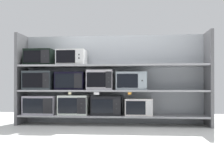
{
  "coord_description": "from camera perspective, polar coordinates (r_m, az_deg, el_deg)",
  "views": [
    {
      "loc": [
        0.41,
        -4.54,
        0.66
      ],
      "look_at": [
        0.0,
        0.0,
        0.7
      ],
      "focal_mm": 42.94,
      "sensor_mm": 36.0,
      "label": 1
    }
  ],
  "objects": [
    {
      "name": "microwave_4",
      "position": [
        4.84,
        -15.14,
        0.71
      ],
      "size": [
        0.49,
        0.44,
        0.32
      ],
      "color": "#2D3439",
      "rests_on": "shelf_1"
    },
    {
      "name": "microwave_6",
      "position": [
        4.58,
        -2.49,
        0.85
      ],
      "size": [
        0.44,
        0.4,
        0.34
      ],
      "color": "#B7B1B8",
      "rests_on": "shelf_1"
    },
    {
      "name": "back_panel",
      "position": [
        4.81,
        0.27,
        1.01
      ],
      "size": [
        3.35,
        0.04,
        1.57
      ],
      "primitive_type": "cube",
      "color": "#9EA3A8",
      "rests_on": "ground"
    },
    {
      "name": "microwave_0",
      "position": [
        4.84,
        -14.84,
        -4.35
      ],
      "size": [
        0.55,
        0.4,
        0.32
      ],
      "color": "#A29DAC",
      "rests_on": "shelf_0"
    },
    {
      "name": "microwave_1",
      "position": [
        4.67,
        -8.02,
        -4.42
      ],
      "size": [
        0.5,
        0.42,
        0.33
      ],
      "color": "silver",
      "rests_on": "shelf_0"
    },
    {
      "name": "upright_left",
      "position": [
        4.97,
        -18.75,
        0.98
      ],
      "size": [
        0.05,
        0.46,
        1.57
      ],
      "primitive_type": "cube",
      "color": "#5B5B5E",
      "rests_on": "ground"
    },
    {
      "name": "microwave_2",
      "position": [
        4.58,
        -1.1,
        -4.57
      ],
      "size": [
        0.5,
        0.41,
        0.32
      ],
      "color": "black",
      "rests_on": "shelf_0"
    },
    {
      "name": "price_tag_0",
      "position": [
        4.44,
        -8.96,
        -1.97
      ],
      "size": [
        0.05,
        0.0,
        0.04
      ],
      "primitive_type": "cube",
      "color": "beige"
    },
    {
      "name": "price_tag_1",
      "position": [
        4.36,
        -3.32,
        -2.03
      ],
      "size": [
        0.09,
        0.0,
        0.04
      ],
      "primitive_type": "cube",
      "color": "white"
    },
    {
      "name": "upright_right",
      "position": [
        4.7,
        19.89,
        1.08
      ],
      "size": [
        0.05,
        0.46,
        1.57
      ],
      "primitive_type": "cube",
      "color": "#5B5B5E",
      "rests_on": "ground"
    },
    {
      "name": "shelf_2",
      "position": [
        4.57,
        0.0,
        3.89
      ],
      "size": [
        3.15,
        0.46,
        0.03
      ],
      "primitive_type": "cube",
      "color": "#99999E"
    },
    {
      "name": "ground",
      "position": [
        3.63,
        -1.46,
        -11.09
      ],
      "size": [
        7.15,
        6.0,
        0.02
      ],
      "primitive_type": "cube",
      "color": "silver"
    },
    {
      "name": "microwave_5",
      "position": [
        4.68,
        -8.82,
        0.64
      ],
      "size": [
        0.49,
        0.33,
        0.31
      ],
      "color": "black",
      "rests_on": "shelf_1"
    },
    {
      "name": "shelf_0",
      "position": [
        4.59,
        0.0,
        -6.76
      ],
      "size": [
        3.15,
        0.46,
        0.03
      ],
      "primitive_type": "cube",
      "color": "#99999E",
      "rests_on": "ground"
    },
    {
      "name": "microwave_8",
      "position": [
        4.87,
        -15.19,
        5.47
      ],
      "size": [
        0.48,
        0.34,
        0.28
      ],
      "color": "black",
      "rests_on": "shelf_2"
    },
    {
      "name": "microwave_7",
      "position": [
        4.54,
        4.16,
        0.65
      ],
      "size": [
        0.51,
        0.34,
        0.3
      ],
      "color": "#98A5AD",
      "rests_on": "shelf_1"
    },
    {
      "name": "shelf_1",
      "position": [
        4.56,
        0.0,
        -1.45
      ],
      "size": [
        3.15,
        0.46,
        0.03
      ],
      "primitive_type": "cube",
      "color": "#99999E"
    },
    {
      "name": "microwave_9",
      "position": [
        4.7,
        -8.56,
        5.57
      ],
      "size": [
        0.48,
        0.38,
        0.26
      ],
      "color": "silver",
      "rests_on": "shelf_2"
    },
    {
      "name": "price_tag_2",
      "position": [
        4.31,
        3.78,
        -2.01
      ],
      "size": [
        0.06,
        0.0,
        0.04
      ],
      "primitive_type": "cube",
      "color": "orange"
    },
    {
      "name": "microwave_3",
      "position": [
        4.55,
        5.7,
        -4.86
      ],
      "size": [
        0.45,
        0.43,
        0.28
      ],
      "color": "silver",
      "rests_on": "shelf_0"
    }
  ]
}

